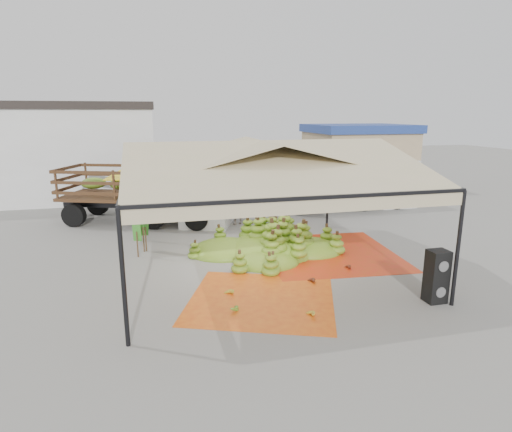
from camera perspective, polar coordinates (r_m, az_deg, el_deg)
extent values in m
plane|color=slate|center=(13.91, 0.73, -6.67)|extent=(90.00, 90.00, 0.00)
cylinder|color=black|center=(9.24, -17.29, -8.07)|extent=(0.10, 0.10, 3.00)
cylinder|color=black|center=(11.81, 25.32, -4.06)|extent=(0.10, 0.10, 3.00)
cylinder|color=black|center=(16.94, -16.07, 1.76)|extent=(0.10, 0.10, 3.00)
cylinder|color=black|center=(18.47, 9.58, 3.04)|extent=(0.10, 0.10, 3.00)
pyramid|color=tan|center=(13.11, 0.77, 7.83)|extent=(8.00, 8.00, 1.00)
cube|color=black|center=(13.17, 0.77, 5.67)|extent=(8.00, 8.00, 0.08)
cube|color=tan|center=(13.20, 0.76, 4.89)|extent=(8.00, 8.00, 0.36)
cube|color=silver|center=(27.51, -28.35, 7.13)|extent=(14.00, 6.00, 5.00)
cube|color=black|center=(27.42, -28.99, 12.73)|extent=(14.30, 6.30, 0.40)
cube|color=tan|center=(29.04, 13.38, 7.24)|extent=(6.00, 5.00, 3.60)
cube|color=navy|center=(28.90, 13.61, 11.28)|extent=(6.30, 5.30, 0.50)
cube|color=orange|center=(11.55, 0.75, -11.01)|extent=(4.80, 4.70, 0.01)
cube|color=red|center=(15.37, 9.79, -4.86)|extent=(4.87, 5.07, 0.01)
ellipsoid|color=#507117|center=(15.11, 1.91, -2.60)|extent=(6.69, 5.99, 1.21)
ellipsoid|color=#B28723|center=(10.69, 7.05, -12.74)|extent=(0.45, 0.39, 0.18)
ellipsoid|color=#B28923|center=(11.78, -3.70, -10.08)|extent=(0.51, 0.51, 0.18)
ellipsoid|color=#541F13|center=(12.65, 7.19, -8.44)|extent=(0.45, 0.38, 0.18)
ellipsoid|color=#562713|center=(13.93, 11.92, -6.56)|extent=(0.42, 0.35, 0.17)
ellipsoid|color=#557F1A|center=(10.94, -3.20, -11.98)|extent=(0.53, 0.50, 0.19)
ellipsoid|color=#3F7919|center=(13.44, -9.28, 4.01)|extent=(0.24, 0.24, 0.20)
ellipsoid|color=#3F7919|center=(13.65, -2.99, 4.31)|extent=(0.24, 0.24, 0.20)
ellipsoid|color=#3F7919|center=(14.01, 3.06, 4.55)|extent=(0.24, 0.24, 0.20)
ellipsoid|color=#3F7919|center=(14.53, 8.73, 4.74)|extent=(0.24, 0.24, 0.20)
cube|color=black|center=(12.22, 22.78, -8.96)|extent=(0.51, 0.44, 0.70)
cube|color=black|center=(11.98, 23.08, -5.85)|extent=(0.51, 0.44, 0.70)
imported|color=gray|center=(18.83, -2.53, 1.34)|extent=(0.71, 0.61, 1.65)
cube|color=#4B3019|center=(20.10, -16.77, 2.54)|extent=(6.11, 4.36, 0.13)
cube|color=silver|center=(18.95, -6.49, 2.74)|extent=(2.74, 3.00, 2.56)
cylinder|color=black|center=(20.14, -23.12, 0.10)|extent=(1.06, 0.67, 1.00)
cylinder|color=black|center=(22.06, -20.33, 1.44)|extent=(1.06, 0.67, 1.00)
cylinder|color=black|center=(18.66, -13.54, -0.18)|extent=(1.06, 0.67, 1.00)
cylinder|color=black|center=(20.71, -11.48, 1.28)|extent=(1.06, 0.67, 1.00)
cylinder|color=black|center=(18.11, -7.89, -0.34)|extent=(1.06, 0.67, 1.00)
cylinder|color=black|center=(20.22, -6.36, 1.17)|extent=(1.06, 0.67, 1.00)
ellipsoid|color=#55801A|center=(20.01, -16.87, 4.11)|extent=(4.87, 3.44, 0.78)
cube|color=yellow|center=(19.73, -15.47, 5.39)|extent=(2.87, 2.86, 0.28)
cube|color=#472517|center=(22.39, 9.68, 3.87)|extent=(5.35, 2.50, 0.13)
cube|color=silver|center=(23.98, 17.45, 4.33)|extent=(1.94, 2.36, 2.45)
cylinder|color=black|center=(20.85, 5.91, 1.49)|extent=(0.96, 0.33, 0.96)
cylinder|color=black|center=(22.82, 4.13, 2.58)|extent=(0.96, 0.33, 0.96)
cylinder|color=black|center=(22.20, 14.23, 1.89)|extent=(0.96, 0.33, 0.96)
cylinder|color=black|center=(24.07, 11.89, 2.90)|extent=(0.96, 0.33, 0.96)
cylinder|color=black|center=(23.10, 18.21, 2.06)|extent=(0.96, 0.33, 0.96)
cylinder|color=black|center=(24.90, 15.66, 3.03)|extent=(0.96, 0.33, 0.96)
ellipsoid|color=#4D7317|center=(22.31, 9.73, 5.22)|extent=(4.28, 1.96, 0.75)
cube|color=#F2F61B|center=(22.47, 11.03, 6.32)|extent=(2.15, 2.14, 0.26)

